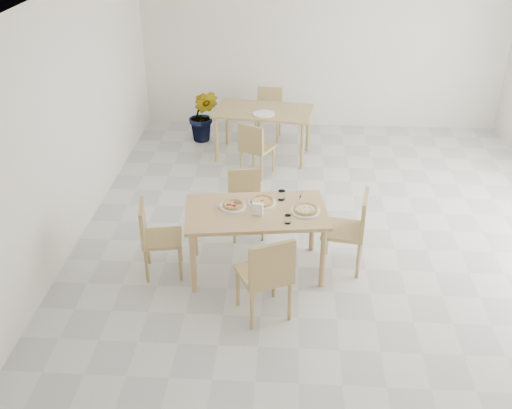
# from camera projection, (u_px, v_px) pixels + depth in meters

# --- Properties ---
(main_table) EXTENTS (1.57, 1.02, 0.75)m
(main_table) POSITION_uv_depth(u_px,v_px,m) (256.00, 217.00, 6.30)
(main_table) COLOR tan
(main_table) RESTS_ON ground
(chair_south) EXTENTS (0.60, 0.60, 0.92)m
(chair_south) POSITION_uv_depth(u_px,v_px,m) (267.00, 273.00, 5.64)
(chair_south) COLOR tan
(chair_south) RESTS_ON ground
(chair_north) EXTENTS (0.47, 0.47, 0.79)m
(chair_north) POSITION_uv_depth(u_px,v_px,m) (246.00, 198.00, 7.11)
(chair_north) COLOR tan
(chair_north) RESTS_ON ground
(chair_west) EXTENTS (0.48, 0.48, 0.84)m
(chair_west) POSITION_uv_depth(u_px,v_px,m) (154.00, 234.00, 6.35)
(chair_west) COLOR tan
(chair_west) RESTS_ON ground
(chair_east) EXTENTS (0.52, 0.52, 0.91)m
(chair_east) POSITION_uv_depth(u_px,v_px,m) (352.00, 226.00, 6.42)
(chair_east) COLOR tan
(chair_east) RESTS_ON ground
(plate_margherita) EXTENTS (0.30, 0.30, 0.02)m
(plate_margherita) POSITION_uv_depth(u_px,v_px,m) (262.00, 203.00, 6.39)
(plate_margherita) COLOR white
(plate_margherita) RESTS_ON main_table
(plate_mushroom) EXTENTS (0.31, 0.31, 0.02)m
(plate_mushroom) POSITION_uv_depth(u_px,v_px,m) (306.00, 211.00, 6.23)
(plate_mushroom) COLOR white
(plate_mushroom) RESTS_ON main_table
(plate_pepperoni) EXTENTS (0.29, 0.29, 0.02)m
(plate_pepperoni) POSITION_uv_depth(u_px,v_px,m) (233.00, 206.00, 6.32)
(plate_pepperoni) COLOR white
(plate_pepperoni) RESTS_ON main_table
(pizza_margherita) EXTENTS (0.33, 0.33, 0.03)m
(pizza_margherita) POSITION_uv_depth(u_px,v_px,m) (262.00, 201.00, 6.38)
(pizza_margherita) COLOR tan
(pizza_margherita) RESTS_ON plate_margherita
(pizza_mushroom) EXTENTS (0.26, 0.26, 0.03)m
(pizza_mushroom) POSITION_uv_depth(u_px,v_px,m) (306.00, 209.00, 6.22)
(pizza_mushroom) COLOR tan
(pizza_mushroom) RESTS_ON plate_mushroom
(pizza_pepperoni) EXTENTS (0.27, 0.27, 0.03)m
(pizza_pepperoni) POSITION_uv_depth(u_px,v_px,m) (233.00, 205.00, 6.31)
(pizza_pepperoni) COLOR tan
(pizza_pepperoni) RESTS_ON plate_pepperoni
(tumbler_a) EXTENTS (0.08, 0.08, 0.11)m
(tumbler_a) POSITION_uv_depth(u_px,v_px,m) (282.00, 195.00, 6.45)
(tumbler_a) COLOR white
(tumbler_a) RESTS_ON main_table
(tumbler_b) EXTENTS (0.07, 0.07, 0.09)m
(tumbler_b) POSITION_uv_depth(u_px,v_px,m) (288.00, 219.00, 6.01)
(tumbler_b) COLOR white
(tumbler_b) RESTS_ON main_table
(napkin_holder) EXTENTS (0.13, 0.08, 0.14)m
(napkin_holder) POSITION_uv_depth(u_px,v_px,m) (258.00, 210.00, 6.14)
(napkin_holder) COLOR silver
(napkin_holder) RESTS_ON main_table
(fork_a) EXTENTS (0.02, 0.18, 0.01)m
(fork_a) POSITION_uv_depth(u_px,v_px,m) (300.00, 199.00, 6.48)
(fork_a) COLOR silver
(fork_a) RESTS_ON main_table
(fork_b) EXTENTS (0.07, 0.19, 0.01)m
(fork_b) POSITION_uv_depth(u_px,v_px,m) (301.00, 195.00, 6.56)
(fork_b) COLOR silver
(fork_b) RESTS_ON main_table
(second_table) EXTENTS (1.54, 1.02, 0.75)m
(second_table) POSITION_uv_depth(u_px,v_px,m) (263.00, 115.00, 9.00)
(second_table) COLOR tan
(second_table) RESTS_ON ground
(chair_back_s) EXTENTS (0.54, 0.54, 0.80)m
(chair_back_s) POSITION_uv_depth(u_px,v_px,m) (255.00, 146.00, 8.47)
(chair_back_s) COLOR tan
(chair_back_s) RESTS_ON ground
(chair_back_n) EXTENTS (0.44, 0.44, 0.82)m
(chair_back_n) POSITION_uv_depth(u_px,v_px,m) (269.00, 110.00, 9.76)
(chair_back_n) COLOR tan
(chair_back_n) RESTS_ON ground
(plate_empty) EXTENTS (0.32, 0.32, 0.02)m
(plate_empty) POSITION_uv_depth(u_px,v_px,m) (264.00, 114.00, 8.78)
(plate_empty) COLOR white
(plate_empty) RESTS_ON second_table
(potted_plant) EXTENTS (0.53, 0.45, 0.88)m
(potted_plant) POSITION_uv_depth(u_px,v_px,m) (203.00, 115.00, 9.64)
(potted_plant) COLOR #246E21
(potted_plant) RESTS_ON ground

